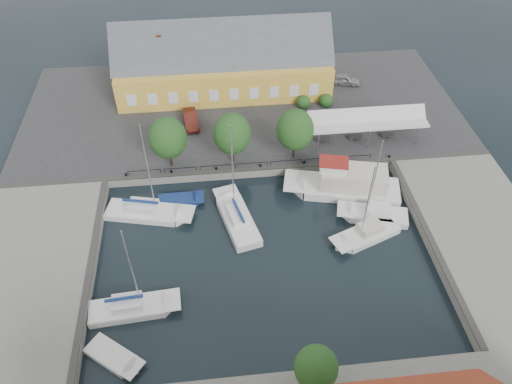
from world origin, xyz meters
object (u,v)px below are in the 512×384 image
Objects in this scene: warehouse at (219,64)px; east_boat_a at (374,216)px; west_boat_d at (133,309)px; launch_nw at (180,201)px; center_sailboat at (237,219)px; launch_sw at (114,358)px; east_boat_b at (366,235)px; west_boat_a at (148,213)px; car_silver at (345,80)px; tent_canopy at (367,121)px; trawler at (347,185)px; car_red at (191,119)px.

east_boat_a is at bearing -60.62° from warehouse.
west_boat_d is 2.13× the size of launch_nw.
center_sailboat is 2.31× the size of launch_sw.
launch_sw is at bearing -128.28° from center_sailboat.
east_boat_b reaches higher than launch_sw.
center_sailboat is 6.91m from launch_nw.
west_boat_a is 16.27m from launch_sw.
launch_nw is at bearing 146.67° from car_silver.
west_boat_a reaches higher than tent_canopy.
west_boat_d is 13.96m from launch_nw.
trawler is at bearing 3.32° from west_boat_a.
trawler is 1.24× the size of east_boat_a.
car_silver is (17.30, -1.23, -2.70)m from warehouse.
trawler is 2.48× the size of launch_sw.
trawler is (12.59, -21.83, -3.41)m from warehouse.
east_boat_a is 0.86× the size of west_boat_a.
trawler is at bearing -44.84° from car_red.
west_boat_a is at bearing 86.39° from west_boat_d.
center_sailboat is at bearing 176.32° from east_boat_a.
launch_nw is (-5.90, 3.59, -0.27)m from center_sailboat.
trawler is (-4.71, -20.60, -0.71)m from car_silver.
trawler is 2.58× the size of launch_nw.
center_sailboat is 18.08m from launch_sw.
car_red is 13.04m from launch_nw.
tent_canopy is at bearing -20.69° from car_red.
west_boat_a is at bearing -160.11° from tent_canopy.
west_boat_a reaches higher than launch_sw.
car_silver is at bearing 51.27° from west_boat_d.
west_boat_d reaches higher than east_boat_b.
center_sailboat is at bearing 44.41° from west_boat_d.
trawler is 29.20m from launch_sw.
tent_canopy is at bearing -39.86° from warehouse.
west_boat_d is (-9.62, -34.79, -4.16)m from warehouse.
west_boat_a is at bearing -153.80° from launch_nw.
warehouse is 21.63m from tent_canopy.
center_sailboat reaches higher than launch_sw.
trawler reaches higher than launch_sw.
warehouse reaches higher than east_boat_b.
car_silver is 47.31m from launch_sw.
launch_sw is (-23.90, -10.68, -0.17)m from east_boat_b.
car_red is 0.88× the size of launch_sw.
tent_canopy is 3.03× the size of car_red.
west_boat_a reaches higher than car_red.
tent_canopy is 15.49m from east_boat_b.
car_red is at bearing 78.09° from west_boat_d.
east_boat_b is (-1.55, -2.60, -0.00)m from east_boat_a.
car_silver is 27.68m from east_boat_b.
launch_nw is at bearing 178.76° from trawler.
warehouse is 2.65× the size of west_boat_d.
warehouse reaches higher than car_silver.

